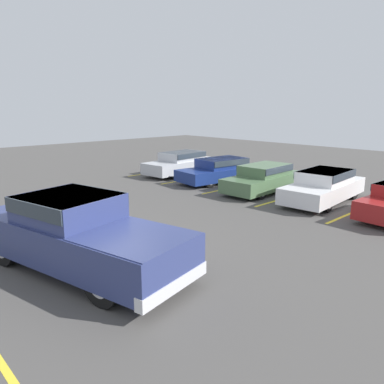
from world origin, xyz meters
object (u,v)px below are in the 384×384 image
at_px(wheel_stop_curb, 236,171).
at_px(parked_sedan_a, 182,162).
at_px(parked_sedan_d, 324,185).
at_px(parked_sedan_c, 264,177).
at_px(pickup_truck, 79,233).
at_px(parked_sedan_b, 221,169).

bearing_deg(wheel_stop_curb, parked_sedan_a, -123.84).
relative_size(parked_sedan_a, parked_sedan_d, 1.01).
bearing_deg(parked_sedan_d, parked_sedan_c, -89.69).
xyz_separation_m(pickup_truck, parked_sedan_a, (-8.13, 10.40, -0.23)).
height_order(parked_sedan_a, parked_sedan_b, parked_sedan_a).
bearing_deg(parked_sedan_b, parked_sedan_c, 90.26).
relative_size(parked_sedan_b, parked_sedan_c, 1.06).
height_order(parked_sedan_a, wheel_stop_curb, parked_sedan_a).
height_order(parked_sedan_c, wheel_stop_curb, parked_sedan_c).
relative_size(parked_sedan_b, parked_sedan_d, 1.01).
height_order(parked_sedan_b, parked_sedan_c, parked_sedan_c).
bearing_deg(parked_sedan_c, pickup_truck, 8.65).
bearing_deg(parked_sedan_a, parked_sedan_c, 82.49).
relative_size(pickup_truck, parked_sedan_a, 1.28).
height_order(parked_sedan_d, wheel_stop_curb, parked_sedan_d).
relative_size(pickup_truck, parked_sedan_d, 1.29).
relative_size(parked_sedan_d, wheel_stop_curb, 2.43).
bearing_deg(pickup_truck, parked_sedan_b, 103.22).
bearing_deg(parked_sedan_b, pickup_truck, 31.40).
distance_m(parked_sedan_b, wheel_stop_curb, 3.02).
xyz_separation_m(pickup_truck, parked_sedan_c, (-2.11, 10.15, -0.26)).
distance_m(parked_sedan_b, parked_sedan_c, 2.95).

